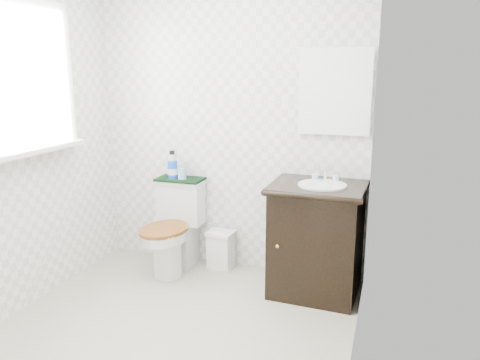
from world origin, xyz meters
The scene contains 13 objects.
floor centered at (0.00, 0.00, 0.00)m, with size 2.40×2.40×0.00m, color #A59E85.
wall_back centered at (0.00, 1.20, 1.20)m, with size 2.40×2.40×0.00m, color white.
wall_left centered at (-1.10, 0.00, 1.20)m, with size 2.40×2.40×0.00m, color white.
wall_right centered at (1.10, 0.00, 1.20)m, with size 2.40×2.40×0.00m, color white.
window centered at (-1.07, 0.25, 1.55)m, with size 0.02×0.70×0.90m, color white.
mirror centered at (0.82, 1.18, 1.45)m, with size 0.50×0.02×0.60m, color silver.
toilet centered at (-0.40, 0.97, 0.32)m, with size 0.40×0.63×0.72m.
vanity centered at (0.77, 0.90, 0.43)m, with size 0.67×0.59×0.92m.
trash_bin centered at (-0.05, 1.10, 0.16)m, with size 0.23×0.19×0.31m.
towel centered at (-0.40, 1.09, 0.73)m, with size 0.38×0.22×0.02m, color black.
mouthwash_bottle centered at (-0.46, 1.08, 0.85)m, with size 0.08×0.08×0.23m.
cup centered at (-0.37, 1.07, 0.78)m, with size 0.07×0.07×0.09m, color #7EABCE.
soap_bar centered at (0.77, 1.03, 0.83)m, with size 0.08×0.05×0.02m, color #186574.
Camera 1 is at (1.24, -2.30, 1.61)m, focal length 35.00 mm.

